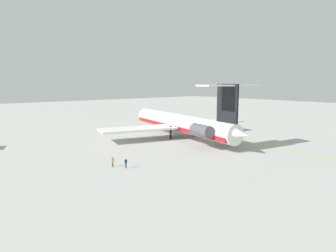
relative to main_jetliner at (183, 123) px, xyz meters
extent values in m
plane|color=#ADADA8|center=(3.78, -6.20, -3.83)|extent=(331.47, 331.47, 0.00)
cylinder|color=white|center=(1.34, -0.22, -0.06)|extent=(42.62, 11.21, 4.53)
cone|color=white|center=(22.29, -3.58, -0.06)|extent=(5.35, 5.04, 4.35)
cone|color=white|center=(-19.61, 3.15, 0.35)|extent=(7.13, 4.85, 3.85)
cube|color=#B2191E|center=(1.34, -0.22, -1.08)|extent=(41.70, 11.15, 1.00)
cube|color=white|center=(4.13, 11.18, -0.85)|extent=(11.75, 20.05, 0.45)
cube|color=white|center=(0.41, -11.91, -0.85)|extent=(8.09, 19.22, 0.45)
cylinder|color=#515156|center=(-12.52, 5.70, 0.28)|extent=(6.00, 3.49, 2.63)
cube|color=white|center=(-12.64, 4.92, 0.28)|extent=(3.58, 1.96, 0.54)
cylinder|color=#515156|center=(-13.67, -1.49, 0.28)|extent=(6.00, 3.49, 2.63)
cube|color=white|center=(-13.55, -0.71, 0.28)|extent=(3.58, 1.96, 0.54)
cube|color=black|center=(-16.82, 2.70, 6.21)|extent=(6.12, 1.42, 8.02)
cube|color=white|center=(-16.71, 6.36, 9.90)|extent=(5.24, 7.19, 0.32)
cube|color=white|center=(-17.86, -0.81, 9.90)|extent=(5.24, 7.19, 0.32)
cylinder|color=black|center=(14.14, -2.27, -2.12)|extent=(0.50, 0.50, 3.43)
cylinder|color=black|center=(0.52, 3.58, -2.12)|extent=(0.50, 0.50, 3.43)
cylinder|color=black|center=(-0.63, -3.57, -2.12)|extent=(0.50, 0.50, 3.43)
cylinder|color=black|center=(-12.32, 27.19, -3.42)|extent=(0.10, 0.10, 0.82)
cylinder|color=black|center=(-12.36, 27.05, -3.42)|extent=(0.10, 0.10, 0.82)
cylinder|color=orange|center=(-12.34, 27.12, -2.69)|extent=(0.28, 0.28, 0.65)
sphere|color=#8C6647|center=(-12.34, 27.12, -2.24)|extent=(0.26, 0.26, 0.26)
cylinder|color=orange|center=(-12.30, 27.30, -2.66)|extent=(0.08, 0.08, 0.55)
cylinder|color=orange|center=(-12.38, 26.94, -2.66)|extent=(0.08, 0.08, 0.55)
cylinder|color=black|center=(-14.43, 25.68, -3.42)|extent=(0.10, 0.10, 0.82)
cylinder|color=black|center=(-14.40, 25.82, -3.42)|extent=(0.10, 0.10, 0.82)
cylinder|color=#191E4C|center=(-14.41, 25.75, -2.68)|extent=(0.28, 0.28, 0.65)
sphere|color=#DBB28E|center=(-14.41, 25.75, -2.23)|extent=(0.26, 0.26, 0.26)
cylinder|color=#191E4C|center=(-14.45, 25.57, -2.65)|extent=(0.08, 0.08, 0.55)
cylinder|color=#191E4C|center=(-14.38, 25.93, -2.65)|extent=(0.08, 0.08, 0.55)
cone|color=#EA590F|center=(28.57, 10.24, -3.56)|extent=(0.40, 0.40, 0.55)
cube|color=gold|center=(1.34, -9.65, -3.83)|extent=(78.83, 7.20, 0.01)
camera|label=1|loc=(-55.74, 50.17, 10.47)|focal=31.08mm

